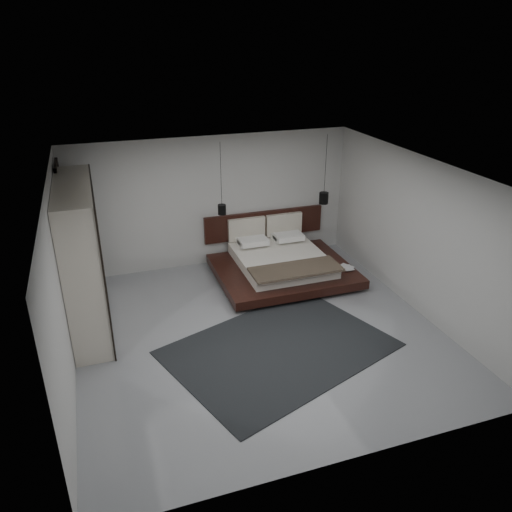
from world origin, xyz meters
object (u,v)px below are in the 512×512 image
object	(u,v)px
pendant_right	(324,198)
bed	(281,263)
lattice_screen	(67,232)
wardrobe	(83,258)
rug	(279,348)
pendant_left	(222,209)

from	to	relation	value
pendant_right	bed	bearing A→B (deg)	-159.16
lattice_screen	wardrobe	bearing A→B (deg)	-78.58
pendant_right	rug	world-z (taller)	pendant_right
lattice_screen	pendant_right	xyz separation A→B (m)	(5.22, -0.11, 0.15)
lattice_screen	pendant_right	size ratio (longest dim) A/B	1.77
wardrobe	bed	bearing A→B (deg)	10.39
lattice_screen	bed	size ratio (longest dim) A/B	0.95
wardrobe	pendant_right	bearing A→B (deg)	12.85
lattice_screen	rug	xyz separation A→B (m)	(3.10, -3.04, -1.29)
pendant_left	wardrobe	world-z (taller)	pendant_left
pendant_right	rug	bearing A→B (deg)	-125.87
lattice_screen	rug	bearing A→B (deg)	-44.41
lattice_screen	wardrobe	xyz separation A→B (m)	(0.25, -1.25, -0.04)
rug	wardrobe	bearing A→B (deg)	147.82
wardrobe	pendant_left	bearing A→B (deg)	22.66
wardrobe	lattice_screen	bearing A→B (deg)	101.42
bed	rug	bearing A→B (deg)	-111.62
wardrobe	rug	distance (m)	3.60
lattice_screen	pendant_left	bearing A→B (deg)	-2.17
pendant_right	wardrobe	size ratio (longest dim) A/B	0.57
pendant_left	wardrobe	bearing A→B (deg)	-157.34
pendant_left	rug	bearing A→B (deg)	-87.34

